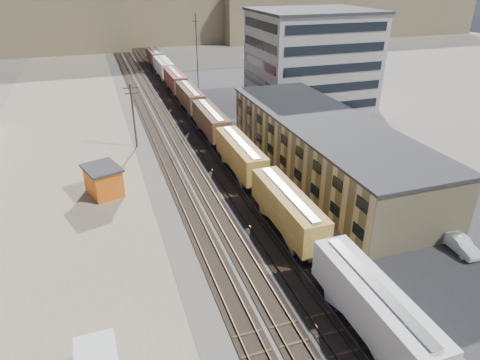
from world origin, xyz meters
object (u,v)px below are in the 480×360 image
object	(u,v)px
freight_train	(200,108)
parked_car_blue	(300,107)
utility_pole_north	(133,115)
parked_car_white	(460,244)
maintenance_shed	(103,180)

from	to	relation	value
freight_train	parked_car_blue	distance (m)	20.55
utility_pole_north	parked_car_blue	xyz separation A→B (m)	(32.73, 9.25, -4.58)
freight_train	utility_pole_north	world-z (taller)	utility_pole_north
parked_car_white	freight_train	bearing A→B (deg)	110.39
maintenance_shed	parked_car_blue	distance (m)	45.13
freight_train	maintenance_shed	size ratio (longest dim) A/B	20.10
freight_train	maintenance_shed	xyz separation A→B (m)	(-17.86, -22.93, -0.92)
freight_train	maintenance_shed	world-z (taller)	freight_train
utility_pole_north	parked_car_white	distance (m)	47.20
parked_car_white	parked_car_blue	distance (m)	47.97
maintenance_shed	freight_train	bearing A→B (deg)	52.09
maintenance_shed	parked_car_blue	world-z (taller)	maintenance_shed
maintenance_shed	parked_car_blue	xyz separation A→B (m)	(38.28, 23.87, -1.15)
utility_pole_north	parked_car_white	size ratio (longest dim) A/B	2.17
utility_pole_north	parked_car_blue	bearing A→B (deg)	15.78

